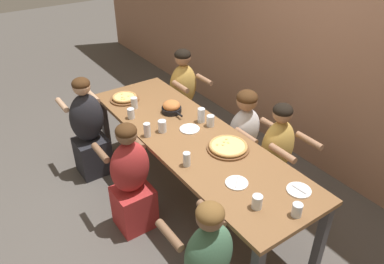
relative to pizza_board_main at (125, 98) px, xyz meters
name	(u,v)px	position (x,y,z in m)	size (l,w,h in m)	color
ground_plane	(192,200)	(1.03, 0.19, -0.81)	(18.00, 18.00, 0.00)	#514C47
restaurant_back_panel	(317,22)	(1.03, 1.73, 0.79)	(10.00, 0.06, 3.20)	#9E7056
dining_table	(192,143)	(1.03, 0.19, -0.10)	(2.70, 0.83, 0.78)	brown
pizza_board_main	(125,98)	(0.00, 0.00, 0.00)	(0.32, 0.32, 0.05)	brown
pizza_board_second	(228,147)	(1.38, 0.33, 0.00)	(0.38, 0.38, 0.05)	brown
skillet_bowl	(172,107)	(0.52, 0.28, 0.03)	(0.30, 0.21, 0.13)	black
empty_plate_a	(237,183)	(1.78, 0.09, -0.02)	(0.18, 0.18, 0.02)	white
empty_plate_b	(190,129)	(0.92, 0.24, -0.02)	(0.19, 0.19, 0.02)	white
empty_plate_c	(299,190)	(2.12, 0.42, -0.02)	(0.19, 0.19, 0.02)	white
drinking_glass_a	(187,160)	(1.37, -0.10, 0.03)	(0.06, 0.06, 0.12)	silver
drinking_glass_b	(147,130)	(0.78, -0.15, 0.04)	(0.06, 0.06, 0.13)	silver
drinking_glass_c	(257,202)	(2.07, 0.03, 0.02)	(0.08, 0.08, 0.11)	silver
drinking_glass_d	(131,113)	(0.40, -0.12, 0.03)	(0.07, 0.07, 0.10)	silver
drinking_glass_e	(134,103)	(0.23, 0.00, 0.03)	(0.07, 0.07, 0.12)	silver
drinking_glass_f	(201,116)	(0.86, 0.42, 0.04)	(0.07, 0.07, 0.15)	silver
drinking_glass_g	(297,211)	(2.28, 0.20, 0.02)	(0.07, 0.07, 0.10)	silver
drinking_glass_h	(210,121)	(0.97, 0.44, 0.03)	(0.08, 0.08, 0.11)	silver
drinking_glass_i	(162,127)	(0.79, 0.01, 0.02)	(0.08, 0.08, 0.12)	silver
diner_far_left	(183,98)	(-0.07, 0.82, -0.27)	(0.51, 0.40, 1.17)	gold
diner_far_midright	(276,162)	(1.52, 0.82, -0.29)	(0.51, 0.40, 1.15)	gold
diner_far_center	(244,141)	(1.06, 0.82, -0.30)	(0.51, 0.40, 1.09)	silver
diner_near_center	(132,183)	(0.99, -0.45, -0.30)	(0.51, 0.40, 1.12)	#B22D2D
diner_near_left	(89,132)	(-0.01, -0.45, -0.28)	(0.51, 0.40, 1.16)	#232328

